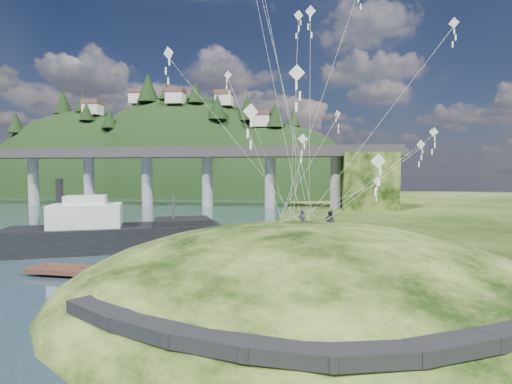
# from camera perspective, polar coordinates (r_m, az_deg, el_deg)

# --- Properties ---
(ground) EXTENTS (320.00, 320.00, 0.00)m
(ground) POSITION_cam_1_polar(r_m,az_deg,el_deg) (28.06, -10.09, -14.99)
(ground) COLOR black
(ground) RESTS_ON ground
(grass_hill) EXTENTS (36.00, 32.00, 13.00)m
(grass_hill) POSITION_cam_1_polar(r_m,az_deg,el_deg) (29.24, 7.09, -17.33)
(grass_hill) COLOR black
(grass_hill) RESTS_ON ground
(footpath) EXTENTS (22.29, 5.84, 0.83)m
(footpath) POSITION_cam_1_polar(r_m,az_deg,el_deg) (17.01, 4.92, -19.61)
(footpath) COLOR black
(footpath) RESTS_ON ground
(bridge) EXTENTS (160.00, 11.00, 15.00)m
(bridge) POSITION_cam_1_polar(r_m,az_deg,el_deg) (101.60, -12.43, 3.42)
(bridge) COLOR #2D2B2B
(bridge) RESTS_ON ground
(far_ridge) EXTENTS (153.00, 70.00, 94.50)m
(far_ridge) POSITION_cam_1_polar(r_m,az_deg,el_deg) (157.24, -11.76, -3.06)
(far_ridge) COLOR black
(far_ridge) RESTS_ON ground
(work_barge) EXTENTS (23.21, 14.40, 7.91)m
(work_barge) POSITION_cam_1_polar(r_m,az_deg,el_deg) (46.76, -19.79, -5.43)
(work_barge) COLOR black
(work_barge) RESTS_ON ground
(wooden_dock) EXTENTS (15.70, 3.36, 1.11)m
(wooden_dock) POSITION_cam_1_polar(r_m,az_deg,el_deg) (34.69, -19.07, -10.79)
(wooden_dock) COLOR #371E16
(wooden_dock) RESTS_ON ground
(kite_flyers) EXTENTS (2.95, 1.25, 1.84)m
(kite_flyers) POSITION_cam_1_polar(r_m,az_deg,el_deg) (29.90, 9.21, -2.54)
(kite_flyers) COLOR #262932
(kite_flyers) RESTS_ON ground
(kite_swarm) EXTENTS (18.74, 16.55, 21.34)m
(kite_swarm) POSITION_cam_1_polar(r_m,az_deg,el_deg) (30.22, 8.43, 18.07)
(kite_swarm) COLOR white
(kite_swarm) RESTS_ON ground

